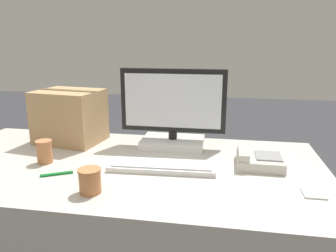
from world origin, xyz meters
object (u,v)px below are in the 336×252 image
paper_cup_left (44,152)px  desk_phone (258,159)px  keyboard (162,166)px  cardboard_box (70,116)px  monitor (173,115)px  paper_cup_right (90,181)px  pen_marker (57,174)px  sticky_note_pad (314,194)px

paper_cup_left → desk_phone: bearing=7.7°
keyboard → cardboard_box: bearing=149.2°
monitor → cardboard_box: 0.56m
paper_cup_left → keyboard: bearing=1.7°
keyboard → cardboard_box: size_ratio=1.28×
keyboard → desk_phone: size_ratio=2.26×
keyboard → paper_cup_right: 0.34m
desk_phone → keyboard: bearing=-163.8°
pen_marker → monitor: bearing=-160.9°
desk_phone → paper_cup_left: 0.95m
paper_cup_right → cardboard_box: cardboard_box is taller
paper_cup_left → monitor: bearing=31.7°
keyboard → cardboard_box: cardboard_box is taller
desk_phone → pen_marker: 0.86m
paper_cup_left → paper_cup_right: (0.32, -0.25, -0.01)m
keyboard → sticky_note_pad: keyboard is taller
cardboard_box → monitor: bearing=1.1°
desk_phone → pen_marker: size_ratio=1.73×
paper_cup_left → sticky_note_pad: size_ratio=1.35×
keyboard → desk_phone: (0.41, 0.11, 0.01)m
monitor → paper_cup_left: size_ratio=5.12×
paper_cup_left → sticky_note_pad: bearing=-6.5°
pen_marker → keyboard: bearing=169.9°
paper_cup_left → pen_marker: size_ratio=0.88×
sticky_note_pad → paper_cup_right: bearing=-171.4°
keyboard → paper_cup_right: bearing=-131.7°
desk_phone → cardboard_box: size_ratio=0.57×
desk_phone → pen_marker: desk_phone is taller
desk_phone → paper_cup_right: 0.73m
paper_cup_right → cardboard_box: bearing=121.4°
monitor → paper_cup_left: bearing=-148.3°
cardboard_box → sticky_note_pad: (1.14, -0.45, -0.14)m
monitor → keyboard: size_ratio=1.15×
pen_marker → sticky_note_pad: pen_marker is taller
paper_cup_right → sticky_note_pad: size_ratio=1.19×
desk_phone → paper_cup_right: size_ratio=2.24×
desk_phone → paper_cup_left: (-0.94, -0.13, 0.03)m
keyboard → sticky_note_pad: 0.60m
monitor → pen_marker: 0.63m
keyboard → sticky_note_pad: (0.58, -0.14, -0.01)m
paper_cup_right → cardboard_box: (-0.35, 0.57, 0.09)m
monitor → paper_cup_left: monitor is taller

